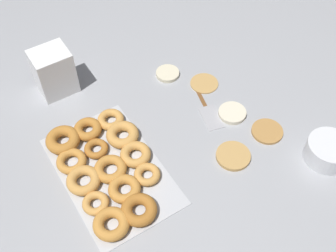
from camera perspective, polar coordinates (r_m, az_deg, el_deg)
ground_plane at (r=1.51m, az=2.94°, el=1.64°), size 3.00×3.00×0.00m
pancake_0 at (r=1.49m, az=13.28°, el=-0.71°), size 0.11×0.11×0.01m
pancake_1 at (r=1.61m, az=4.94°, el=5.83°), size 0.11×0.11×0.01m
pancake_2 at (r=1.52m, az=8.70°, el=1.75°), size 0.10×0.10×0.02m
pancake_3 at (r=1.63m, az=-0.05°, el=7.12°), size 0.09×0.09×0.01m
pancake_4 at (r=1.40m, az=8.82°, el=-4.02°), size 0.11×0.11×0.01m
donut_tray at (r=1.36m, az=-8.31°, el=-5.45°), size 0.47×0.30×0.04m
batter_bowl at (r=1.46m, az=20.83°, el=-3.17°), size 0.14×0.14×0.07m
container_stack at (r=1.58m, az=-15.21°, el=7.13°), size 0.11×0.13×0.18m
spatula at (r=1.52m, az=5.50°, el=1.92°), size 0.25×0.10×0.01m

